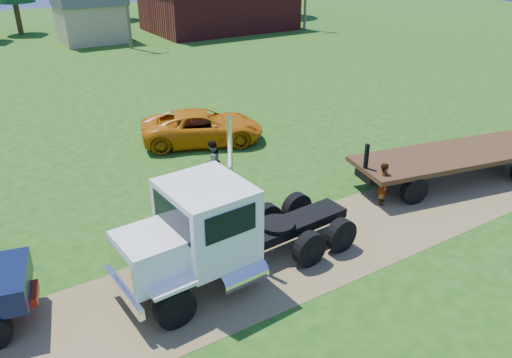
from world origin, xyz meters
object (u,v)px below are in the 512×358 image
orange_pickup (203,127)px  spectator_a (384,184)px  white_semi_tractor (211,234)px  flatbed_trailer (453,159)px

orange_pickup → spectator_a: bearing=-141.2°
white_semi_tractor → flatbed_trailer: bearing=-0.1°
white_semi_tractor → spectator_a: (7.81, 0.79, -0.79)m
orange_pickup → flatbed_trailer: 11.73m
orange_pickup → flatbed_trailer: bearing=-122.5°
white_semi_tractor → flatbed_trailer: size_ratio=0.88×
spectator_a → white_semi_tractor: bearing=138.2°
white_semi_tractor → orange_pickup: white_semi_tractor is taller
white_semi_tractor → spectator_a: 7.88m
flatbed_trailer → spectator_a: flatbed_trailer is taller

